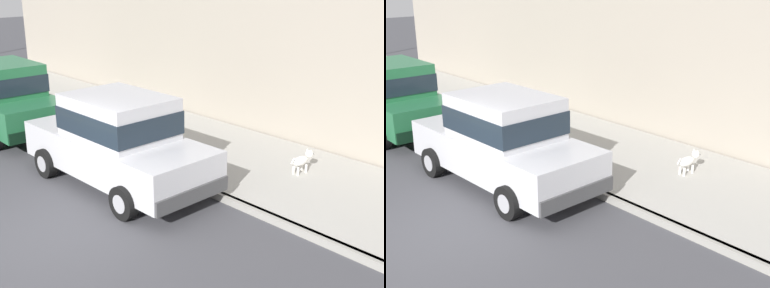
% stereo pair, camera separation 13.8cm
% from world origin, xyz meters
% --- Properties ---
extents(ground_plane, '(80.00, 80.00, 0.00)m').
position_xyz_m(ground_plane, '(0.00, 0.00, 0.00)').
color(ground_plane, '#424247').
extents(curb, '(0.16, 64.00, 0.14)m').
position_xyz_m(curb, '(3.20, 0.00, 0.07)').
color(curb, gray).
rests_on(curb, ground).
extents(sidewalk, '(3.60, 64.00, 0.14)m').
position_xyz_m(sidewalk, '(5.00, 0.00, 0.07)').
color(sidewalk, '#A8A59E').
rests_on(sidewalk, ground).
extents(car_silver_sedan, '(2.11, 4.64, 1.92)m').
position_xyz_m(car_silver_sedan, '(2.19, 1.13, 0.98)').
color(car_silver_sedan, '#BCBCC1').
rests_on(car_silver_sedan, ground).
extents(car_green_sedan, '(2.08, 4.62, 1.92)m').
position_xyz_m(car_green_sedan, '(2.07, 6.39, 0.98)').
color(car_green_sedan, '#23663D').
rests_on(car_green_sedan, ground).
extents(dog_white, '(0.76, 0.22, 0.49)m').
position_xyz_m(dog_white, '(5.27, -1.27, 0.43)').
color(dog_white, white).
rests_on(dog_white, sidewalk).
extents(building_facade, '(0.50, 20.00, 3.70)m').
position_xyz_m(building_facade, '(7.10, 4.91, 1.85)').
color(building_facade, '#9E9384').
rests_on(building_facade, ground).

